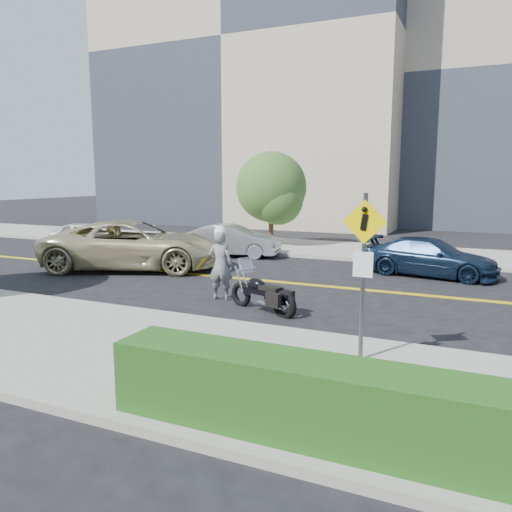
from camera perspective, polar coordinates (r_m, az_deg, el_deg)
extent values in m
plane|color=black|center=(16.50, 2.31, -2.96)|extent=(120.00, 120.00, 0.00)
cube|color=#9E9B91|center=(10.17, -14.03, -10.47)|extent=(60.00, 5.00, 0.15)
cube|color=#9E9B91|center=(23.51, 9.18, 0.71)|extent=(60.00, 5.00, 0.15)
cube|color=tan|center=(41.31, 0.91, 21.70)|extent=(22.00, 14.00, 25.00)
cube|color=#235619|center=(6.31, 22.51, -17.74)|extent=(9.00, 0.90, 1.00)
cylinder|color=#4C4C51|center=(9.04, 12.12, -2.49)|extent=(0.08, 0.08, 3.00)
cube|color=#F9D800|center=(8.87, 12.29, 3.82)|extent=(0.78, 0.03, 0.78)
cube|color=white|center=(8.97, 12.13, -0.96)|extent=(0.35, 0.03, 0.45)
imported|color=#B7B7BC|center=(13.97, -4.07, -1.06)|extent=(0.77, 0.55, 1.97)
sphere|color=white|center=(13.84, -4.11, 2.73)|extent=(0.35, 0.35, 0.35)
imported|color=beige|center=(19.18, -13.80, 1.24)|extent=(7.23, 5.29, 1.83)
imported|color=white|center=(25.78, -18.91, 2.29)|extent=(3.80, 1.84, 1.25)
imported|color=#A5A7AD|center=(21.72, -2.83, 1.78)|extent=(4.42, 2.28, 1.39)
imported|color=#162842|center=(18.42, 19.29, -0.13)|extent=(4.75, 2.50, 1.31)
cylinder|color=#382619|center=(24.33, 1.75, 5.39)|extent=(0.25, 0.25, 3.78)
sphere|color=#375F1E|center=(24.28, 1.76, 7.88)|extent=(3.40, 3.40, 3.40)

